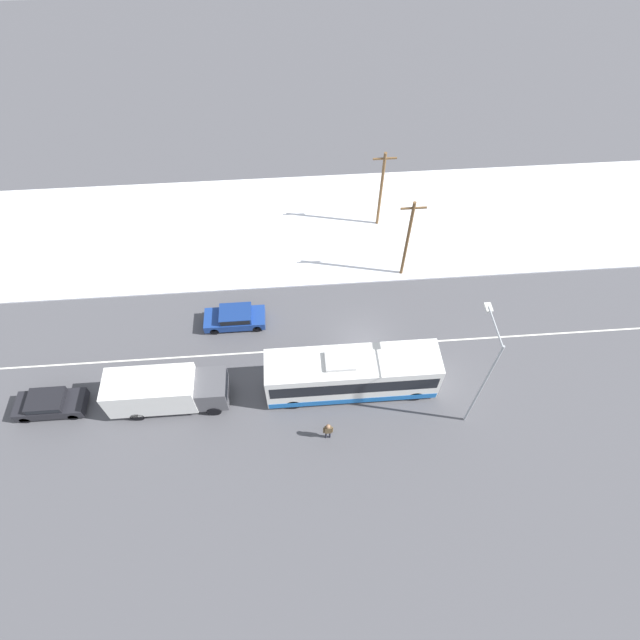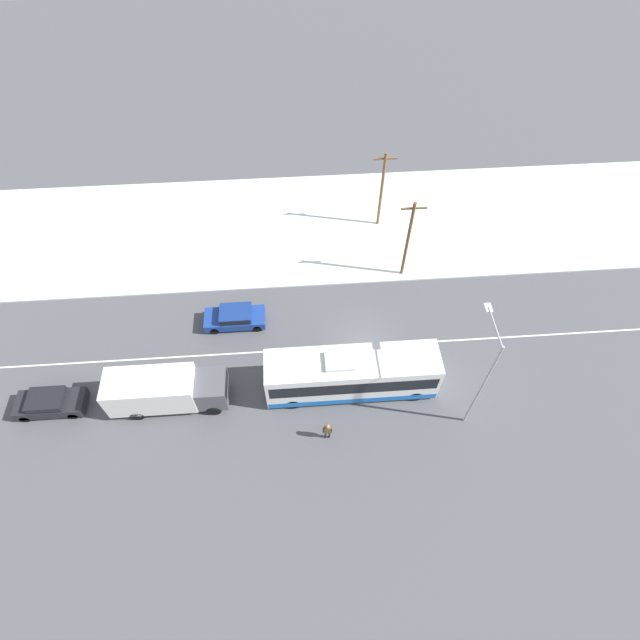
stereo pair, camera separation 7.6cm
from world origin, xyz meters
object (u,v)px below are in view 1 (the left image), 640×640
(sedan_car, at_px, (235,317))
(pedestrian_at_stop, at_px, (328,430))
(box_truck, at_px, (165,391))
(parked_car_near_truck, at_px, (49,403))
(streetlamp, at_px, (484,369))
(utility_pole_roadside, at_px, (408,239))
(city_bus, at_px, (352,374))
(utility_pole_snowlot, at_px, (381,189))

(sedan_car, xyz_separation_m, pedestrian_at_stop, (5.86, -9.20, 0.30))
(box_truck, height_order, parked_car_near_truck, box_truck)
(streetlamp, distance_m, utility_pole_roadside, 12.21)
(city_bus, xyz_separation_m, pedestrian_at_stop, (-1.79, -3.36, -0.69))
(city_bus, bearing_deg, utility_pole_snowlot, 75.54)
(parked_car_near_truck, distance_m, utility_pole_roadside, 26.29)
(pedestrian_at_stop, height_order, streetlamp, streetlamp)
(parked_car_near_truck, relative_size, pedestrian_at_stop, 2.49)
(parked_car_near_truck, height_order, streetlamp, streetlamp)
(streetlamp, bearing_deg, utility_pole_snowlot, 99.60)
(pedestrian_at_stop, height_order, utility_pole_snowlot, utility_pole_snowlot)
(pedestrian_at_stop, xyz_separation_m, utility_pole_snowlot, (5.75, 18.74, 2.63))
(utility_pole_roadside, bearing_deg, pedestrian_at_stop, -117.63)
(sedan_car, xyz_separation_m, utility_pole_snowlot, (11.61, 9.54, 2.93))
(sedan_car, bearing_deg, city_bus, 142.64)
(city_bus, relative_size, pedestrian_at_stop, 6.32)
(city_bus, distance_m, box_truck, 11.75)
(city_bus, bearing_deg, streetlamp, -18.12)
(city_bus, bearing_deg, pedestrian_at_stop, -118.07)
(box_truck, distance_m, utility_pole_roadside, 19.60)
(utility_pole_snowlot, bearing_deg, city_bus, -104.46)
(city_bus, distance_m, parked_car_near_truck, 19.20)
(box_truck, bearing_deg, utility_pole_snowlot, 44.78)
(pedestrian_at_stop, height_order, utility_pole_roadside, utility_pole_roadside)
(city_bus, bearing_deg, box_truck, -178.98)
(parked_car_near_truck, xyz_separation_m, streetlamp, (26.13, -2.17, 4.54))
(city_bus, relative_size, utility_pole_roadside, 1.52)
(streetlamp, bearing_deg, sedan_car, 150.94)
(utility_pole_roadside, bearing_deg, box_truck, -149.47)
(city_bus, distance_m, pedestrian_at_stop, 3.86)
(parked_car_near_truck, relative_size, utility_pole_snowlot, 0.61)
(sedan_car, height_order, parked_car_near_truck, parked_car_near_truck)
(utility_pole_roadside, distance_m, utility_pole_snowlot, 5.79)
(city_bus, xyz_separation_m, utility_pole_roadside, (5.04, 9.69, 2.01))
(pedestrian_at_stop, bearing_deg, utility_pole_roadside, 62.37)
(parked_car_near_truck, xyz_separation_m, pedestrian_at_stop, (17.39, -3.25, 0.29))
(city_bus, relative_size, streetlamp, 1.28)
(box_truck, xyz_separation_m, parked_car_near_truck, (-7.43, 0.11, -0.84))
(sedan_car, relative_size, utility_pole_snowlot, 0.61)
(city_bus, height_order, pedestrian_at_stop, city_bus)
(city_bus, xyz_separation_m, utility_pole_snowlot, (3.96, 15.38, 1.95))
(streetlamp, bearing_deg, city_bus, 161.88)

